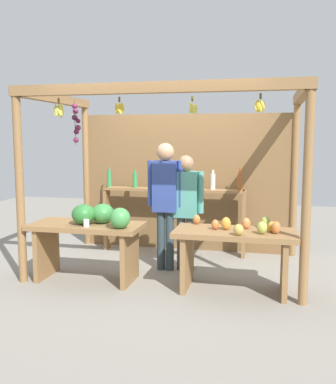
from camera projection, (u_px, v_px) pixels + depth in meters
The scene contains 7 objects.
ground_plane at pixel (171, 267), 5.92m from camera, with size 12.00×12.00×0.00m, color gray.
market_stall at pixel (178, 165), 6.20m from camera, with size 3.43×2.09×2.37m.
fruit_counter_left at pixel (91, 230), 5.29m from camera, with size 1.39×0.66×0.96m.
fruit_counter_right at pixel (236, 245), 4.93m from camera, with size 1.39×0.64×0.86m.
bottle_shelf_unit at pixel (174, 202), 6.56m from camera, with size 2.20×0.22×1.34m.
vendor_man at pixel (165, 194), 5.68m from camera, with size 0.48×0.23×1.70m.
vendor_woman at pixel (186, 202), 5.69m from camera, with size 0.48×0.21×1.54m.
Camera 1 is at (1.23, -5.61, 1.77)m, focal length 40.24 mm.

